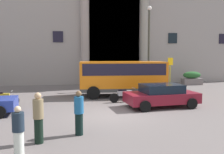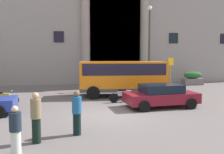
{
  "view_description": "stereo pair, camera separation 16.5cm",
  "coord_description": "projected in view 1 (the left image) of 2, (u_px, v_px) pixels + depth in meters",
  "views": [
    {
      "loc": [
        -2.21,
        -12.08,
        3.07
      ],
      "look_at": [
        1.03,
        5.49,
        1.42
      ],
      "focal_mm": 39.56,
      "sensor_mm": 36.0,
      "label": 1
    },
    {
      "loc": [
        -2.04,
        -12.1,
        3.07
      ],
      "look_at": [
        1.03,
        5.49,
        1.42
      ],
      "focal_mm": 39.56,
      "sensor_mm": 36.0,
      "label": 2
    }
  ],
  "objects": [
    {
      "name": "scooter_by_planter",
      "position": [
        1.0,
        98.0,
        14.65
      ],
      "size": [
        1.98,
        0.55,
        0.89
      ],
      "rotation": [
        0.0,
        0.0,
        0.02
      ],
      "color": "black",
      "rests_on": "ground_plane"
    },
    {
      "name": "parked_sedan_second",
      "position": [
        161.0,
        95.0,
        14.35
      ],
      "size": [
        4.28,
        2.36,
        1.33
      ],
      "rotation": [
        0.0,
        0.0,
        0.08
      ],
      "color": "maroon",
      "rests_on": "ground_plane"
    },
    {
      "name": "pedestrian_woman_with_bag",
      "position": [
        79.0,
        113.0,
        9.34
      ],
      "size": [
        0.36,
        0.36,
        1.7
      ],
      "rotation": [
        0.0,
        0.0,
        5.17
      ],
      "color": "black",
      "rests_on": "ground_plane"
    },
    {
      "name": "motorcycle_near_kerb",
      "position": [
        124.0,
        95.0,
        15.84
      ],
      "size": [
        2.06,
        0.56,
        0.89
      ],
      "rotation": [
        0.0,
        0.0,
        0.14
      ],
      "color": "black",
      "rests_on": "ground_plane"
    },
    {
      "name": "pedestrian_man_crossing",
      "position": [
        38.0,
        118.0,
        8.46
      ],
      "size": [
        0.36,
        0.36,
        1.77
      ],
      "rotation": [
        0.0,
        0.0,
        4.41
      ],
      "color": "black",
      "rests_on": "ground_plane"
    },
    {
      "name": "hedge_planter_east",
      "position": [
        157.0,
        79.0,
        23.75
      ],
      "size": [
        1.54,
        0.84,
        1.39
      ],
      "color": "gray",
      "rests_on": "ground_plane"
    },
    {
      "name": "orange_minibus",
      "position": [
        123.0,
        75.0,
        18.08
      ],
      "size": [
        6.36,
        3.09,
        2.53
      ],
      "rotation": [
        0.0,
        0.0,
        -0.08
      ],
      "color": "orange",
      "rests_on": "ground_plane"
    },
    {
      "name": "hedge_planter_far_west",
      "position": [
        192.0,
        78.0,
        24.81
      ],
      "size": [
        1.97,
        0.89,
        1.34
      ],
      "color": "slate",
      "rests_on": "ground_plane"
    },
    {
      "name": "ground_plane",
      "position": [
        112.0,
        116.0,
        12.51
      ],
      "size": [
        80.0,
        64.0,
        0.12
      ],
      "primitive_type": "cube",
      "color": "#645C5A"
    },
    {
      "name": "bus_stop_sign",
      "position": [
        170.0,
        71.0,
        20.21
      ],
      "size": [
        0.44,
        0.08,
        2.79
      ],
      "color": "#A09C16",
      "rests_on": "ground_plane"
    },
    {
      "name": "lamppost_plaza_centre",
      "position": [
        149.0,
        41.0,
        21.73
      ],
      "size": [
        0.4,
        0.4,
        7.27
      ],
      "color": "#3C3C32",
      "rests_on": "ground_plane"
    },
    {
      "name": "pedestrian_man_red_shirt",
      "position": [
        18.0,
        131.0,
        7.43
      ],
      "size": [
        0.36,
        0.36,
        1.53
      ],
      "rotation": [
        0.0,
        0.0,
        4.64
      ],
      "color": "silver",
      "rests_on": "ground_plane"
    }
  ]
}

